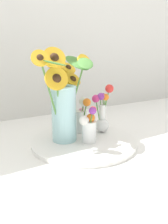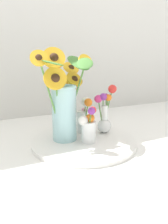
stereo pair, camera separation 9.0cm
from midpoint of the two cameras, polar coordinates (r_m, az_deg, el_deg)
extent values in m
plane|color=white|center=(0.91, -2.85, -9.05)|extent=(6.00, 6.00, 0.00)
cylinder|color=white|center=(0.94, -2.76, -7.76)|extent=(0.45, 0.45, 0.02)
cylinder|color=#9ED1D6|center=(0.91, -8.07, -0.74)|extent=(0.10, 0.10, 0.22)
torus|color=#9ED1D6|center=(0.89, -8.33, 6.47)|extent=(0.11, 0.11, 0.01)
cylinder|color=#568E42|center=(0.87, -9.47, 1.16)|extent=(0.04, 0.05, 0.23)
cylinder|color=gold|center=(0.82, -10.38, 8.54)|extent=(0.10, 0.05, 0.10)
sphere|color=#382314|center=(0.82, -10.38, 8.54)|extent=(0.04, 0.04, 0.04)
cylinder|color=#568E42|center=(0.95, -7.45, 0.52)|extent=(0.04, 0.05, 0.18)
cylinder|color=gold|center=(0.96, -7.08, 6.43)|extent=(0.08, 0.06, 0.07)
sphere|color=#382314|center=(0.96, -7.08, 6.43)|extent=(0.03, 0.03, 0.03)
cylinder|color=#568E42|center=(0.92, -5.31, 4.20)|extent=(0.10, 0.01, 0.27)
cylinder|color=gold|center=(0.92, -2.82, 13.12)|extent=(0.08, 0.04, 0.07)
sphere|color=#382314|center=(0.92, -2.82, 13.12)|extent=(0.03, 0.03, 0.03)
cylinder|color=#568E42|center=(0.97, -7.22, 3.76)|extent=(0.06, 0.09, 0.23)
cylinder|color=gold|center=(1.01, -6.86, 11.30)|extent=(0.08, 0.06, 0.07)
sphere|color=#382314|center=(1.01, -6.86, 11.30)|extent=(0.03, 0.03, 0.03)
cylinder|color=#568E42|center=(0.89, -9.01, 4.22)|extent=(0.06, 0.03, 0.29)
cylinder|color=gold|center=(0.86, -10.90, 13.71)|extent=(0.10, 0.05, 0.10)
sphere|color=#382314|center=(0.86, -10.90, 13.71)|extent=(0.04, 0.04, 0.04)
cylinder|color=#568E42|center=(0.85, -11.58, 3.66)|extent=(0.08, 0.02, 0.29)
cylinder|color=gold|center=(0.81, -14.67, 13.49)|extent=(0.08, 0.04, 0.07)
sphere|color=#382314|center=(0.81, -14.67, 13.49)|extent=(0.03, 0.03, 0.03)
cylinder|color=#568E42|center=(0.94, -6.75, 1.86)|extent=(0.06, 0.05, 0.20)
cylinder|color=gold|center=(0.95, -5.78, 8.41)|extent=(0.09, 0.06, 0.08)
sphere|color=#382314|center=(0.95, -5.78, 8.41)|extent=(0.03, 0.03, 0.03)
ellipsoid|color=#477F38|center=(0.92, -4.70, 12.72)|extent=(0.09, 0.14, 0.08)
ellipsoid|color=#477F38|center=(0.80, -11.18, 12.45)|extent=(0.10, 0.10, 0.03)
ellipsoid|color=#477F38|center=(0.87, -2.70, 12.65)|extent=(0.12, 0.15, 0.06)
cylinder|color=white|center=(0.90, -1.36, -5.28)|extent=(0.06, 0.06, 0.09)
cylinder|color=#4C8438|center=(0.89, -2.06, -4.51)|extent=(0.02, 0.01, 0.08)
sphere|color=white|center=(0.87, -2.60, -2.30)|extent=(0.04, 0.04, 0.04)
cylinder|color=#4C8438|center=(0.89, -0.91, -2.85)|extent=(0.02, 0.02, 0.10)
sphere|color=red|center=(0.88, -0.52, 0.52)|extent=(0.03, 0.03, 0.03)
cylinder|color=#4C8438|center=(0.87, -1.25, -3.21)|extent=(0.02, 0.01, 0.11)
sphere|color=purple|center=(0.86, -0.75, 0.30)|extent=(0.03, 0.03, 0.03)
cylinder|color=#4C8438|center=(0.90, -1.60, -3.81)|extent=(0.02, 0.01, 0.07)
sphere|color=orange|center=(0.89, -1.16, -1.57)|extent=(0.04, 0.04, 0.04)
sphere|color=white|center=(1.02, 2.21, -3.53)|extent=(0.06, 0.06, 0.06)
cylinder|color=white|center=(1.00, 2.25, -0.03)|extent=(0.03, 0.03, 0.07)
cylinder|color=#568E42|center=(1.02, 2.67, 0.06)|extent=(0.02, 0.04, 0.14)
sphere|color=purple|center=(1.03, 2.48, 4.22)|extent=(0.03, 0.03, 0.03)
cylinder|color=#568E42|center=(1.02, 3.15, 1.87)|extent=(0.04, 0.01, 0.15)
sphere|color=red|center=(1.01, 4.11, 6.10)|extent=(0.04, 0.04, 0.04)
cylinder|color=#568E42|center=(1.01, 2.62, -0.05)|extent=(0.04, 0.02, 0.13)
sphere|color=orange|center=(1.01, 3.13, 3.88)|extent=(0.03, 0.03, 0.03)
cylinder|color=#568E42|center=(1.00, 1.06, 0.43)|extent=(0.01, 0.02, 0.11)
sphere|color=#C6337A|center=(1.00, 0.52, 3.49)|extent=(0.04, 0.04, 0.04)
cylinder|color=#568E42|center=(1.01, 1.77, 0.03)|extent=(0.01, 0.01, 0.14)
sphere|color=purple|center=(0.99, 1.84, 4.05)|extent=(0.03, 0.03, 0.03)
cylinder|color=white|center=(1.02, -3.46, -2.54)|extent=(0.06, 0.06, 0.10)
cylinder|color=#4C8438|center=(1.02, -3.57, -1.83)|extent=(0.02, 0.01, 0.08)
sphere|color=pink|center=(1.02, -3.14, 0.36)|extent=(0.03, 0.03, 0.03)
cylinder|color=#4C8438|center=(0.98, -2.53, -0.78)|extent=(0.01, 0.04, 0.12)
sphere|color=orange|center=(0.95, -1.95, 2.51)|extent=(0.04, 0.04, 0.04)
cylinder|color=#4C8438|center=(1.01, -3.09, -0.54)|extent=(0.01, 0.03, 0.12)
sphere|color=white|center=(0.99, -2.64, 2.65)|extent=(0.04, 0.04, 0.04)
camera|label=1|loc=(0.05, -92.86, -0.74)|focal=35.00mm
camera|label=2|loc=(0.05, 87.14, 0.74)|focal=35.00mm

